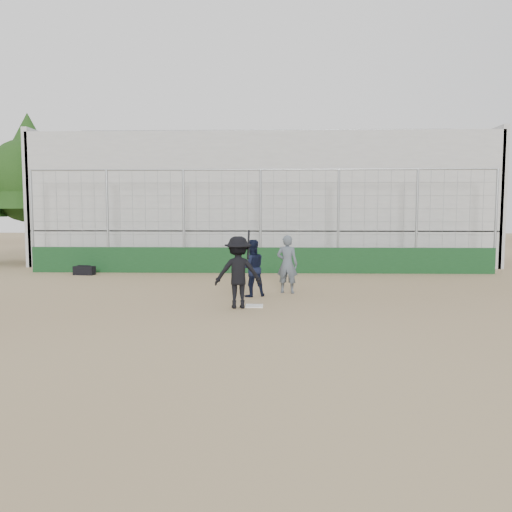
{
  "coord_description": "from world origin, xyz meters",
  "views": [
    {
      "loc": [
        0.44,
        -12.37,
        2.36
      ],
      "look_at": [
        0.0,
        1.4,
        1.15
      ],
      "focal_mm": 35.0,
      "sensor_mm": 36.0,
      "label": 1
    }
  ],
  "objects_px": {
    "equipment_bag": "(84,270)",
    "catcher_crouched": "(252,277)",
    "umpire": "(287,267)",
    "batter_at_plate": "(238,272)"
  },
  "relations": [
    {
      "from": "equipment_bag",
      "to": "umpire",
      "type": "bearing_deg",
      "value": -28.02
    },
    {
      "from": "equipment_bag",
      "to": "catcher_crouched",
      "type": "bearing_deg",
      "value": -35.66
    },
    {
      "from": "equipment_bag",
      "to": "batter_at_plate",
      "type": "bearing_deg",
      "value": -45.32
    },
    {
      "from": "umpire",
      "to": "batter_at_plate",
      "type": "bearing_deg",
      "value": 76.38
    },
    {
      "from": "batter_at_plate",
      "to": "umpire",
      "type": "height_order",
      "value": "batter_at_plate"
    },
    {
      "from": "catcher_crouched",
      "to": "equipment_bag",
      "type": "xyz_separation_m",
      "value": [
        -6.54,
        4.69,
        -0.38
      ]
    },
    {
      "from": "umpire",
      "to": "equipment_bag",
      "type": "xyz_separation_m",
      "value": [
        -7.54,
        4.01,
        -0.6
      ]
    },
    {
      "from": "catcher_crouched",
      "to": "umpire",
      "type": "relative_size",
      "value": 0.71
    },
    {
      "from": "batter_at_plate",
      "to": "equipment_bag",
      "type": "height_order",
      "value": "batter_at_plate"
    },
    {
      "from": "umpire",
      "to": "catcher_crouched",
      "type": "bearing_deg",
      "value": 49.4
    }
  ]
}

